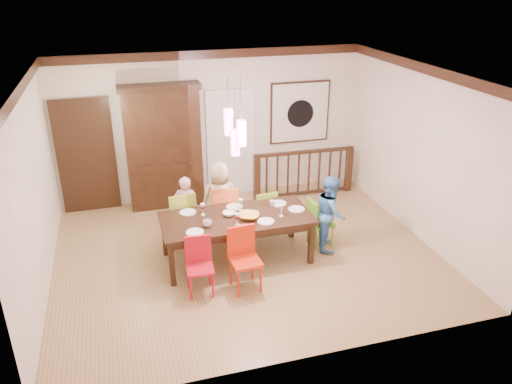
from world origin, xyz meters
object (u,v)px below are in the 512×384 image
object	(u,v)px
chair_far_left	(180,214)
china_hutch	(164,147)
balustrade	(304,172)
person_far_left	(186,209)
chair_end_right	(321,219)
person_far_mid	(220,199)
person_end_right	(331,213)
dining_table	(237,221)

from	to	relation	value
chair_far_left	china_hutch	bearing A→B (deg)	-95.05
balustrade	person_far_left	distance (m)	2.82
chair_end_right	person_far_mid	xyz separation A→B (m)	(-1.51, 0.82, 0.19)
chair_end_right	balustrade	xyz separation A→B (m)	(0.46, 1.98, 0.02)
chair_end_right	person_end_right	world-z (taller)	person_end_right
person_far_mid	balustrade	bearing A→B (deg)	-149.10
dining_table	person_far_mid	xyz separation A→B (m)	(-0.07, 0.88, -0.01)
chair_far_left	person_end_right	distance (m)	2.47
dining_table	chair_far_left	world-z (taller)	chair_far_left
dining_table	balustrade	xyz separation A→B (m)	(1.91, 2.04, -0.17)
person_far_left	china_hutch	bearing A→B (deg)	-66.65
person_far_mid	person_end_right	distance (m)	1.88
person_end_right	balustrade	bearing A→B (deg)	9.91
dining_table	person_end_right	world-z (taller)	person_end_right
person_far_mid	china_hutch	bearing A→B (deg)	-63.18
china_hutch	person_far_left	bearing A→B (deg)	-83.98
chair_end_right	person_end_right	distance (m)	0.22
dining_table	balustrade	world-z (taller)	balustrade
chair_far_left	balustrade	distance (m)	2.98
chair_far_left	chair_end_right	distance (m)	2.32
chair_far_left	person_far_left	world-z (taller)	person_far_left
dining_table	person_far_mid	world-z (taller)	person_far_mid
chair_end_right	balustrade	size ratio (longest dim) A/B	0.40
chair_end_right	person_far_left	size ratio (longest dim) A/B	0.72
balustrade	person_far_mid	size ratio (longest dim) A/B	1.57
chair_far_left	person_far_left	xyz separation A→B (m)	(0.12, 0.12, 0.02)
dining_table	chair_end_right	bearing A→B (deg)	2.18
person_far_left	chair_far_left	bearing A→B (deg)	62.63
chair_far_left	chair_end_right	bearing A→B (deg)	156.12
chair_end_right	person_far_mid	bearing A→B (deg)	57.36
china_hutch	balustrade	bearing A→B (deg)	-7.24
person_far_left	person_far_mid	xyz separation A→B (m)	(0.59, 0.01, 0.09)
chair_far_left	person_end_right	xyz separation A→B (m)	(2.33, -0.80, 0.08)
balustrade	person_far_mid	bearing A→B (deg)	-147.75
china_hutch	chair_far_left	bearing A→B (deg)	-88.41
balustrade	person_end_right	world-z (taller)	person_end_right
chair_far_left	person_far_mid	world-z (taller)	person_far_mid
dining_table	chair_far_left	size ratio (longest dim) A/B	2.41
chair_end_right	person_far_mid	world-z (taller)	person_far_mid
china_hutch	person_far_mid	size ratio (longest dim) A/B	1.77
dining_table	chair_far_left	bearing A→B (deg)	135.64
chair_far_left	china_hutch	distance (m)	1.76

